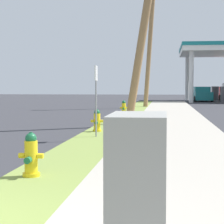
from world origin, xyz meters
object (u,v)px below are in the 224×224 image
at_px(street_sign_post, 96,86).
at_px(fire_hydrant_third, 124,108).
at_px(utility_pole_midground, 148,1).
at_px(car_teal_by_far_pump, 201,95).
at_px(utility_pole_background, 150,35).
at_px(utility_cabinet, 138,211).
at_px(fire_hydrant_second, 97,122).
at_px(fire_hydrant_nearest, 31,157).
at_px(fire_hydrant_fourth, 132,103).

bearing_deg(street_sign_post, fire_hydrant_third, 90.95).
bearing_deg(utility_pole_midground, car_teal_by_far_pump, 81.44).
height_order(utility_pole_background, utility_cabinet, utility_pole_background).
xyz_separation_m(utility_cabinet, car_teal_by_far_pump, (3.95, 44.20, -0.01)).
relative_size(fire_hydrant_second, utility_pole_background, 0.07).
bearing_deg(fire_hydrant_second, utility_pole_background, 86.37).
relative_size(fire_hydrant_nearest, car_teal_by_far_pump, 0.16).
relative_size(utility_pole_midground, utility_pole_background, 0.93).
xyz_separation_m(utility_pole_background, street_sign_post, (-0.92, -19.22, -3.76)).
xyz_separation_m(fire_hydrant_second, fire_hydrant_third, (0.03, 8.95, 0.00)).
bearing_deg(utility_pole_midground, fire_hydrant_fourth, 97.28).
xyz_separation_m(utility_pole_background, car_teal_by_far_pump, (4.90, 15.27, -4.67)).
relative_size(fire_hydrant_third, street_sign_post, 0.35).
relative_size(fire_hydrant_fourth, utility_cabinet, 0.57).
height_order(fire_hydrant_third, fire_hydrant_fourth, same).
xyz_separation_m(fire_hydrant_nearest, utility_pole_background, (1.09, 25.03, 4.95)).
xyz_separation_m(fire_hydrant_second, utility_pole_background, (1.13, 17.76, 4.95)).
bearing_deg(car_teal_by_far_pump, utility_cabinet, -95.10).
xyz_separation_m(fire_hydrant_nearest, street_sign_post, (0.17, 5.81, 1.19)).
bearing_deg(car_teal_by_far_pump, fire_hydrant_second, -100.34).
xyz_separation_m(utility_pole_midground, car_teal_by_far_pump, (4.49, 29.81, -4.29)).
bearing_deg(fire_hydrant_third, fire_hydrant_fourth, 90.74).
bearing_deg(fire_hydrant_fourth, utility_cabinet, -85.46).
height_order(fire_hydrant_fourth, utility_pole_midground, utility_pole_midground).
bearing_deg(street_sign_post, car_teal_by_far_pump, 80.42).
relative_size(fire_hydrant_nearest, fire_hydrant_fourth, 1.00).
xyz_separation_m(utility_pole_background, utility_cabinet, (0.96, -28.93, -4.66)).
height_order(utility_pole_background, street_sign_post, utility_pole_background).
relative_size(utility_cabinet, street_sign_post, 0.62).
bearing_deg(utility_pole_background, utility_pole_midground, -88.36).
distance_m(fire_hydrant_fourth, utility_pole_midground, 13.40).
relative_size(fire_hydrant_nearest, street_sign_post, 0.35).
bearing_deg(fire_hydrant_second, utility_cabinet, -79.44).
distance_m(utility_cabinet, street_sign_post, 9.93).
xyz_separation_m(fire_hydrant_fourth, utility_pole_background, (1.18, 2.05, 4.95)).
distance_m(fire_hydrant_nearest, car_teal_by_far_pump, 40.75).
bearing_deg(fire_hydrant_nearest, utility_pole_midground, 81.85).
bearing_deg(fire_hydrant_fourth, car_teal_by_far_pump, 70.64).
bearing_deg(street_sign_post, utility_pole_background, 87.26).
height_order(fire_hydrant_nearest, street_sign_post, street_sign_post).
height_order(fire_hydrant_nearest, car_teal_by_far_pump, car_teal_by_far_pump).
bearing_deg(car_teal_by_far_pump, utility_pole_midground, -98.56).
xyz_separation_m(utility_cabinet, street_sign_post, (-1.88, 9.71, 0.90)).
bearing_deg(utility_cabinet, fire_hydrant_nearest, 117.67).
xyz_separation_m(fire_hydrant_nearest, fire_hydrant_third, (-0.01, 16.22, 0.00)).
height_order(utility_pole_midground, utility_pole_background, utility_pole_background).
relative_size(utility_pole_midground, street_sign_post, 4.54).
distance_m(fire_hydrant_fourth, utility_pole_background, 5.48).
distance_m(fire_hydrant_third, utility_pole_background, 10.17).
bearing_deg(utility_pole_background, fire_hydrant_second, -93.63).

